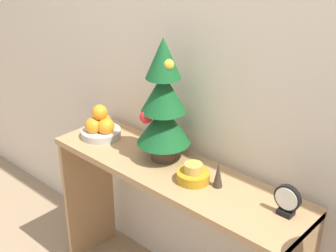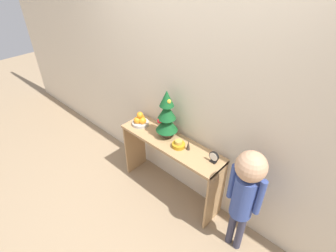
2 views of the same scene
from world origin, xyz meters
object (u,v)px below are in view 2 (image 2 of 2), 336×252
mini_tree (167,115)px  desk_clock (214,157)px  singing_bowl (179,144)px  child_figure (246,189)px  figurine (188,145)px  fruit_bowl (140,120)px

mini_tree → desk_clock: 0.63m
singing_bowl → child_figure: size_ratio=0.12×
desk_clock → figurine: size_ratio=1.12×
mini_tree → desk_clock: (0.60, -0.00, -0.20)m
fruit_bowl → desk_clock: size_ratio=1.56×
desk_clock → child_figure: bearing=-17.1°
figurine → child_figure: bearing=-8.8°
desk_clock → child_figure: child_figure is taller
mini_tree → fruit_bowl: 0.42m
figurine → desk_clock: bearing=3.2°
mini_tree → child_figure: 1.02m
figurine → fruit_bowl: bearing=-178.1°
fruit_bowl → desk_clock: 0.96m
desk_clock → child_figure: 0.42m
singing_bowl → figurine: bearing=18.8°
mini_tree → figurine: bearing=-3.9°
fruit_bowl → desk_clock: fruit_bowl is taller
mini_tree → fruit_bowl: (-0.36, -0.04, -0.20)m
mini_tree → child_figure: (0.99, -0.13, -0.22)m
fruit_bowl → child_figure: (1.35, -0.08, -0.02)m
mini_tree → singing_bowl: mini_tree is taller
figurine → child_figure: child_figure is taller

